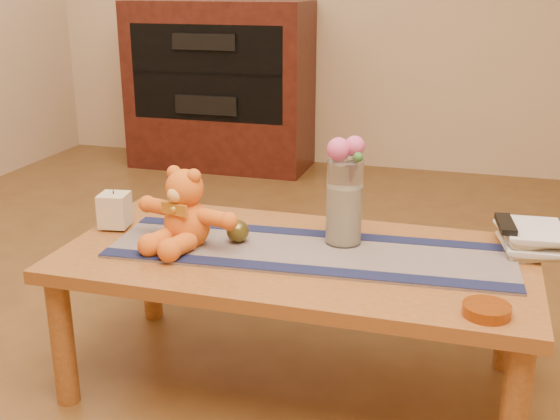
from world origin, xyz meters
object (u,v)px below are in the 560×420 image
(amber_dish, at_px, (487,310))
(tv_remote, at_px, (506,224))
(teddy_bear, at_px, (186,208))
(bronze_ball, at_px, (238,231))
(glass_vase, at_px, (344,202))
(pillar_candle, at_px, (115,210))
(book_bottom, at_px, (503,246))

(amber_dish, bearing_deg, tv_remote, 84.37)
(teddy_bear, bearing_deg, bronze_ball, 35.32)
(teddy_bear, distance_m, bronze_ball, 0.17)
(glass_vase, height_order, bronze_ball, glass_vase)
(glass_vase, relative_size, bronze_ball, 3.73)
(pillar_candle, bearing_deg, bronze_ball, -3.36)
(bronze_ball, bearing_deg, tv_remote, 12.75)
(glass_vase, bearing_deg, pillar_candle, -175.26)
(teddy_bear, bearing_deg, tv_remote, 28.65)
(pillar_candle, xyz_separation_m, glass_vase, (0.75, 0.06, 0.08))
(teddy_bear, relative_size, amber_dish, 2.86)
(glass_vase, bearing_deg, amber_dish, -40.23)
(amber_dish, bearing_deg, glass_vase, 139.77)
(bronze_ball, height_order, tv_remote, tv_remote)
(pillar_candle, height_order, book_bottom, pillar_candle)
(teddy_bear, relative_size, tv_remote, 2.10)
(pillar_candle, bearing_deg, book_bottom, 7.57)
(tv_remote, bearing_deg, amber_dish, -103.10)
(teddy_bear, xyz_separation_m, pillar_candle, (-0.29, 0.08, -0.06))
(glass_vase, xyz_separation_m, bronze_ball, (-0.31, -0.09, -0.10))
(bronze_ball, relative_size, tv_remote, 0.44)
(teddy_bear, bearing_deg, amber_dish, 0.62)
(glass_vase, distance_m, bronze_ball, 0.34)
(glass_vase, distance_m, book_bottom, 0.50)
(glass_vase, xyz_separation_m, book_bottom, (0.47, 0.10, -0.13))
(pillar_candle, bearing_deg, tv_remote, 7.10)
(teddy_bear, height_order, tv_remote, teddy_bear)
(pillar_candle, xyz_separation_m, bronze_ball, (0.44, -0.03, -0.02))
(teddy_bear, xyz_separation_m, book_bottom, (0.93, 0.24, -0.11))
(pillar_candle, relative_size, tv_remote, 0.68)
(pillar_candle, distance_m, tv_remote, 1.23)
(bronze_ball, height_order, amber_dish, bronze_ball)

